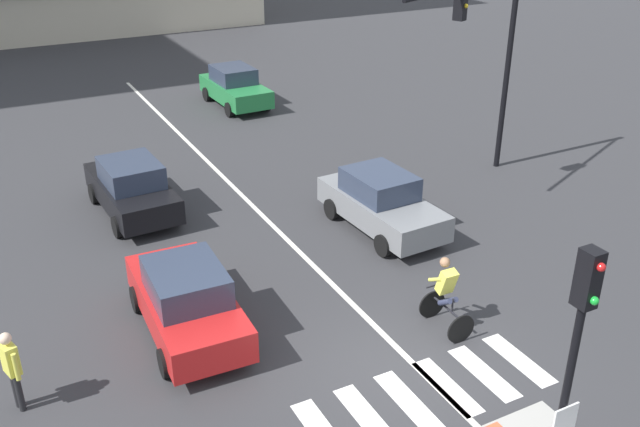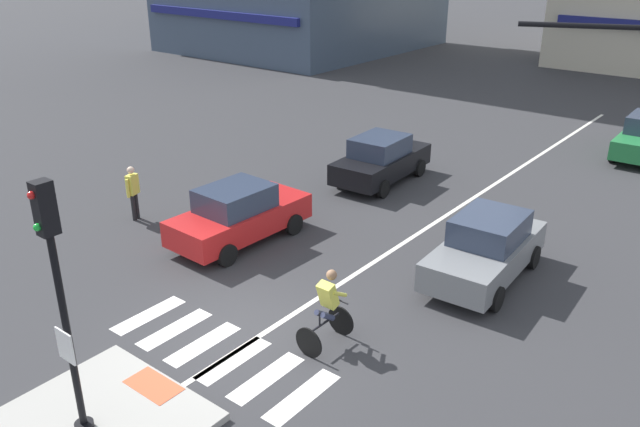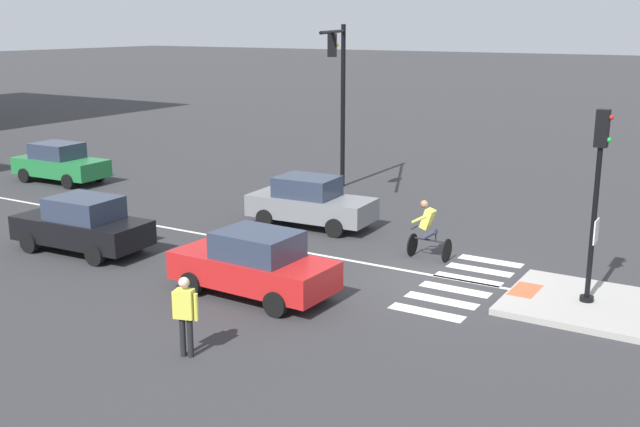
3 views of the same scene
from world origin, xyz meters
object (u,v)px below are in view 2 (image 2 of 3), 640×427
(signal_pole, at_px, (59,290))
(car_red_westbound_near, at_px, (239,214))
(car_black_westbound_far, at_px, (381,159))
(cyclist, at_px, (327,308))
(pedestrian_at_curb_left, at_px, (133,189))
(car_grey_eastbound_mid, at_px, (486,248))

(signal_pole, xyz_separation_m, car_red_westbound_near, (-3.39, 7.12, -2.04))
(car_black_westbound_far, relative_size, cyclist, 2.49)
(signal_pole, height_order, car_red_westbound_near, signal_pole)
(car_red_westbound_near, relative_size, pedestrian_at_curb_left, 2.49)
(car_red_westbound_near, distance_m, car_black_westbound_far, 6.43)
(cyclist, bearing_deg, car_red_westbound_near, 154.07)
(car_grey_eastbound_mid, relative_size, car_red_westbound_near, 1.01)
(signal_pole, relative_size, pedestrian_at_curb_left, 2.68)
(car_red_westbound_near, bearing_deg, car_black_westbound_far, 86.19)
(car_red_westbound_near, xyz_separation_m, pedestrian_at_curb_left, (-3.52, -0.88, 0.17))
(car_grey_eastbound_mid, distance_m, car_red_westbound_near, 6.65)
(pedestrian_at_curb_left, bearing_deg, signal_pole, -42.09)
(car_red_westbound_near, relative_size, cyclist, 2.47)
(pedestrian_at_curb_left, bearing_deg, car_black_westbound_far, 61.56)
(car_red_westbound_near, xyz_separation_m, car_black_westbound_far, (0.43, 6.42, 0.00))
(car_black_westbound_far, bearing_deg, car_grey_eastbound_mid, -35.45)
(car_red_westbound_near, height_order, pedestrian_at_curb_left, pedestrian_at_curb_left)
(car_grey_eastbound_mid, relative_size, cyclist, 2.49)
(car_grey_eastbound_mid, height_order, car_black_westbound_far, same)
(car_black_westbound_far, height_order, pedestrian_at_curb_left, pedestrian_at_curb_left)
(cyclist, bearing_deg, signal_pole, -108.38)
(car_grey_eastbound_mid, bearing_deg, pedestrian_at_curb_left, -162.16)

